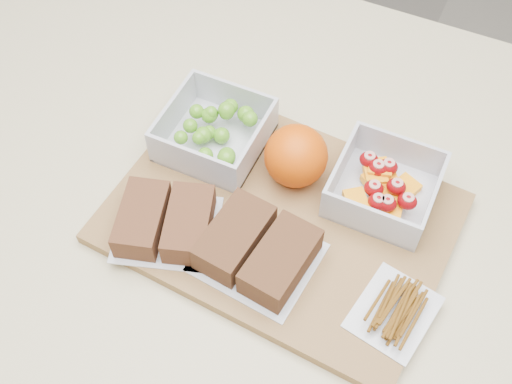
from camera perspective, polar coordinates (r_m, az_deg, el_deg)
counter at (r=1.24m, az=0.76°, el=-12.96°), size 1.20×0.90×0.90m
cutting_board at (r=0.82m, az=2.16°, el=-2.33°), size 0.44×0.33×0.02m
grape_container at (r=0.87m, az=-3.54°, el=5.38°), size 0.13×0.13×0.06m
fruit_container at (r=0.83m, az=11.27°, el=0.41°), size 0.13×0.13×0.05m
orange at (r=0.82m, az=3.57°, el=3.22°), size 0.08×0.08×0.08m
sandwich_bag_left at (r=0.80m, az=-8.04°, el=-2.63°), size 0.15×0.15×0.04m
sandwich_bag_center at (r=0.77m, az=0.12°, el=-5.14°), size 0.15×0.13×0.04m
pretzel_bag at (r=0.76m, az=12.27°, el=-10.08°), size 0.10×0.11×0.02m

